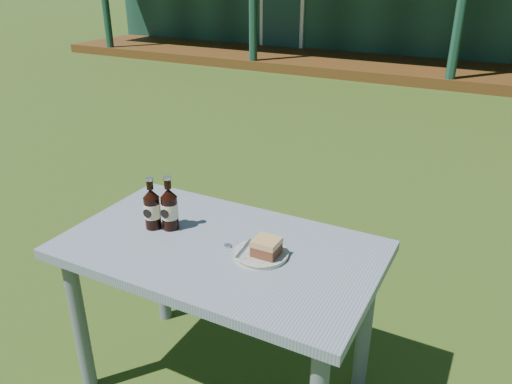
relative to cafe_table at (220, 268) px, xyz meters
The scene contains 8 objects.
ground 1.72m from the cafe_table, 90.00° to the left, with size 80.00×80.00×0.00m, color #334916.
cafe_table is the anchor object (origin of this frame).
plate 0.20m from the cafe_table, ahead, with size 0.20×0.20×0.01m.
cake_slice 0.25m from the cafe_table, ahead, with size 0.09×0.09×0.06m.
fork 0.16m from the cafe_table, ahead, with size 0.01×0.14×0.00m, color silver.
cola_bottle_near 0.31m from the cafe_table, behind, with size 0.07×0.07×0.22m.
cola_bottle_far 0.36m from the cafe_table, behind, with size 0.06×0.07×0.22m.
bottle_cap 0.11m from the cafe_table, ahead, with size 0.03×0.03×0.01m, color silver.
Camera 1 is at (0.88, -2.98, 1.69)m, focal length 35.00 mm.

